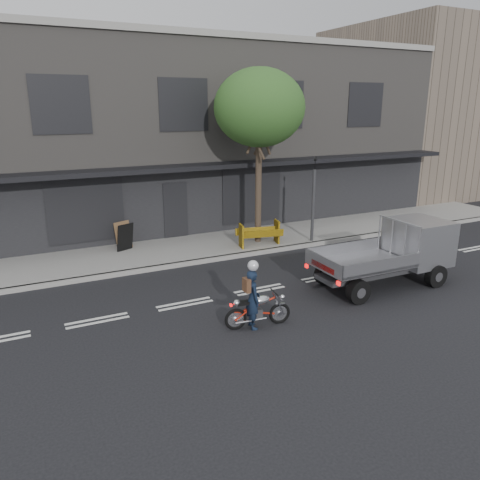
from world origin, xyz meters
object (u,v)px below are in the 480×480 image
object	(u,v)px
rider	(253,299)
sandwich_board	(125,237)
street_tree	(259,108)
traffic_light_pole	(313,204)
motorcycle	(258,309)
flatbed_ute	(408,246)
construction_barrier	(262,235)

from	to	relation	value
rider	sandwich_board	bearing A→B (deg)	20.03
street_tree	sandwich_board	bearing A→B (deg)	167.84
rider	traffic_light_pole	bearing A→B (deg)	-36.66
street_tree	motorcycle	world-z (taller)	street_tree
motorcycle	rider	bearing A→B (deg)	-171.22
street_tree	motorcycle	xyz separation A→B (m)	(-3.40, -6.31, -4.82)
street_tree	flatbed_ute	distance (m)	7.31
street_tree	traffic_light_pole	distance (m)	4.23
street_tree	sandwich_board	world-z (taller)	street_tree
sandwich_board	rider	bearing A→B (deg)	-101.18
motorcycle	flatbed_ute	xyz separation A→B (m)	(5.73, 0.74, 0.70)
construction_barrier	traffic_light_pole	bearing A→B (deg)	-3.94
rider	construction_barrier	world-z (taller)	rider
traffic_light_pole	flatbed_ute	xyz separation A→B (m)	(0.33, -4.72, -0.49)
rider	sandwich_board	world-z (taller)	rider
construction_barrier	sandwich_board	world-z (taller)	sandwich_board
street_tree	traffic_light_pole	world-z (taller)	street_tree
flatbed_ute	construction_barrier	distance (m)	5.51
traffic_light_pole	rider	xyz separation A→B (m)	(-5.55, -5.46, -0.89)
construction_barrier	sandwich_board	distance (m)	5.15
rider	construction_barrier	size ratio (longest dim) A/B	0.91
construction_barrier	rider	bearing A→B (deg)	-120.99
motorcycle	rider	size ratio (longest dim) A/B	1.14
traffic_light_pole	flatbed_ute	distance (m)	4.76
traffic_light_pole	motorcycle	distance (m)	7.77
traffic_light_pole	rider	world-z (taller)	traffic_light_pole
traffic_light_pole	flatbed_ute	bearing A→B (deg)	-86.04
construction_barrier	street_tree	bearing A→B (deg)	75.54
rider	sandwich_board	distance (m)	7.54
motorcycle	rider	world-z (taller)	rider
flatbed_ute	construction_barrier	bearing A→B (deg)	118.23
motorcycle	sandwich_board	distance (m)	7.57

